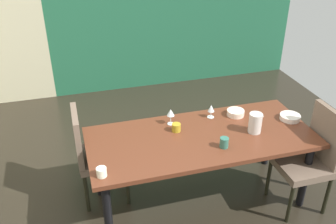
{
  "coord_description": "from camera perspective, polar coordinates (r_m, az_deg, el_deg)",
  "views": [
    {
      "loc": [
        -0.68,
        -2.59,
        2.54
      ],
      "look_at": [
        0.15,
        0.3,
        0.85
      ],
      "focal_mm": 40.0,
      "sensor_mm": 36.0,
      "label": 1
    }
  ],
  "objects": [
    {
      "name": "cup_center",
      "position": [
        3.19,
        8.55,
        -4.63
      ],
      "size": [
        0.07,
        0.07,
        0.09
      ],
      "primitive_type": "cylinder",
      "color": "#326B5C",
      "rests_on": "dining_table"
    },
    {
      "name": "cup_north",
      "position": [
        3.37,
        1.27,
        -2.37
      ],
      "size": [
        0.08,
        0.08,
        0.07
      ],
      "primitive_type": "cylinder",
      "color": "#AF9223",
      "rests_on": "dining_table"
    },
    {
      "name": "chair_right_near",
      "position": [
        3.63,
        21.0,
        -6.2
      ],
      "size": [
        0.44,
        0.44,
        1.0
      ],
      "rotation": [
        0.0,
        0.0,
        1.57
      ],
      "color": "brown",
      "rests_on": "ground_plane"
    },
    {
      "name": "dining_table",
      "position": [
        3.38,
        5.07,
        -4.76
      ],
      "size": [
        2.02,
        0.88,
        0.73
      ],
      "color": "brown",
      "rests_on": "ground_plane"
    },
    {
      "name": "serving_bowl_south",
      "position": [
        3.75,
        18.1,
        -0.75
      ],
      "size": [
        0.19,
        0.19,
        0.05
      ],
      "primitive_type": "cylinder",
      "color": "#F1E1D1",
      "rests_on": "dining_table"
    },
    {
      "name": "pitcher_right",
      "position": [
        3.42,
        13.16,
        -1.62
      ],
      "size": [
        0.13,
        0.12,
        0.19
      ],
      "color": "silver",
      "rests_on": "dining_table"
    },
    {
      "name": "chair_left_far",
      "position": [
        3.54,
        -11.36,
        -5.85
      ],
      "size": [
        0.45,
        0.44,
        0.96
      ],
      "rotation": [
        0.0,
        0.0,
        -1.57
      ],
      "color": "brown",
      "rests_on": "ground_plane"
    },
    {
      "name": "cup_rear",
      "position": [
        2.89,
        -10.09,
        -9.01
      ],
      "size": [
        0.08,
        0.08,
        0.07
      ],
      "primitive_type": "cylinder",
      "color": "white",
      "rests_on": "dining_table"
    },
    {
      "name": "wine_glass_west",
      "position": [
        3.44,
        0.41,
        -0.16
      ],
      "size": [
        0.07,
        0.07,
        0.16
      ],
      "color": "silver",
      "rests_on": "dining_table"
    },
    {
      "name": "serving_bowl_east",
      "position": [
        3.69,
        10.26,
        -0.11
      ],
      "size": [
        0.17,
        0.17,
        0.05
      ],
      "primitive_type": "cylinder",
      "color": "#F7DFC8",
      "rests_on": "dining_table"
    },
    {
      "name": "wine_glass_left",
      "position": [
        3.58,
        6.59,
        0.48
      ],
      "size": [
        0.07,
        0.07,
        0.13
      ],
      "color": "silver",
      "rests_on": "dining_table"
    },
    {
      "name": "ground_plane",
      "position": [
        3.69,
        -0.96,
        -14.32
      ],
      "size": [
        5.73,
        5.58,
        0.02
      ],
      "primitive_type": "cube",
      "color": "black"
    }
  ]
}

